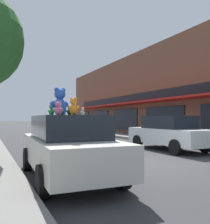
{
  "coord_description": "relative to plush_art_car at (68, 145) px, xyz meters",
  "views": [
    {
      "loc": [
        -4.99,
        -6.9,
        1.51
      ],
      "look_at": [
        -0.26,
        3.02,
        1.79
      ],
      "focal_mm": 40.0,
      "sensor_mm": 36.0,
      "label": 1
    }
  ],
  "objects": [
    {
      "name": "parked_car_far_center",
      "position": [
        6.0,
        3.32,
        0.01
      ],
      "size": [
        1.88,
        4.56,
        1.63
      ],
      "color": "silver",
      "rests_on": "ground_plane"
    },
    {
      "name": "plush_art_car",
      "position": [
        0.0,
        0.0,
        0.0
      ],
      "size": [
        2.03,
        4.6,
        1.58
      ],
      "rotation": [
        0.0,
        0.0,
        -0.05
      ],
      "color": "beige",
      "rests_on": "ground_plane"
    },
    {
      "name": "teddy_bear_giant",
      "position": [
        -0.15,
        0.2,
        1.1
      ],
      "size": [
        0.55,
        0.39,
        0.73
      ],
      "rotation": [
        0.0,
        0.0,
        3.47
      ],
      "color": "blue",
      "rests_on": "plush_art_car"
    },
    {
      "name": "teddy_bear_orange",
      "position": [
        -0.18,
        -1.01,
        0.94
      ],
      "size": [
        0.24,
        0.28,
        0.38
      ],
      "rotation": [
        0.0,
        0.0,
        2.2
      ],
      "color": "orange",
      "rests_on": "plush_art_car"
    },
    {
      "name": "teddy_bear_brown",
      "position": [
        0.49,
        0.87,
        0.89
      ],
      "size": [
        0.17,
        0.21,
        0.28
      ],
      "rotation": [
        0.0,
        0.0,
        4.17
      ],
      "color": "olive",
      "rests_on": "plush_art_car"
    },
    {
      "name": "teddy_bear_green",
      "position": [
        -0.32,
        0.38,
        0.89
      ],
      "size": [
        0.19,
        0.19,
        0.28
      ],
      "rotation": [
        0.0,
        0.0,
        2.39
      ],
      "color": "green",
      "rests_on": "plush_art_car"
    },
    {
      "name": "ground_plane",
      "position": [
        3.13,
        0.79,
        -0.83
      ],
      "size": [
        260.0,
        260.0,
        0.0
      ],
      "primitive_type": "plane",
      "color": "#333335"
    },
    {
      "name": "storefront_row",
      "position": [
        17.84,
        11.84,
        2.91
      ],
      "size": [
        16.85,
        34.93,
        7.47
      ],
      "color": "brown",
      "rests_on": "ground_plane"
    },
    {
      "name": "teddy_bear_black",
      "position": [
        -0.11,
        -0.51,
        0.87
      ],
      "size": [
        0.18,
        0.12,
        0.23
      ],
      "rotation": [
        0.0,
        0.0,
        2.83
      ],
      "color": "black",
      "rests_on": "plush_art_car"
    },
    {
      "name": "teddy_bear_teal",
      "position": [
        0.14,
        0.92,
        0.93
      ],
      "size": [
        0.28,
        0.21,
        0.37
      ],
      "rotation": [
        0.0,
        0.0,
        3.52
      ],
      "color": "teal",
      "rests_on": "plush_art_car"
    },
    {
      "name": "teddy_bear_cream",
      "position": [
        0.62,
        0.58,
        0.87
      ],
      "size": [
        0.18,
        0.15,
        0.25
      ],
      "rotation": [
        0.0,
        0.0,
        3.73
      ],
      "color": "beige",
      "rests_on": "plush_art_car"
    },
    {
      "name": "teddy_bear_yellow",
      "position": [
        0.08,
        0.79,
        0.87
      ],
      "size": [
        0.15,
        0.18,
        0.25
      ],
      "rotation": [
        0.0,
        0.0,
        2.09
      ],
      "color": "yellow",
      "rests_on": "plush_art_car"
    },
    {
      "name": "teddy_bear_pink",
      "position": [
        -0.42,
        -0.65,
        0.9
      ],
      "size": [
        0.24,
        0.17,
        0.31
      ],
      "rotation": [
        0.0,
        0.0,
        2.81
      ],
      "color": "pink",
      "rests_on": "plush_art_car"
    },
    {
      "name": "teddy_bear_white",
      "position": [
        -0.3,
        -0.27,
        0.89
      ],
      "size": [
        0.22,
        0.16,
        0.29
      ],
      "rotation": [
        0.0,
        0.0,
        2.77
      ],
      "color": "white",
      "rests_on": "plush_art_car"
    }
  ]
}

